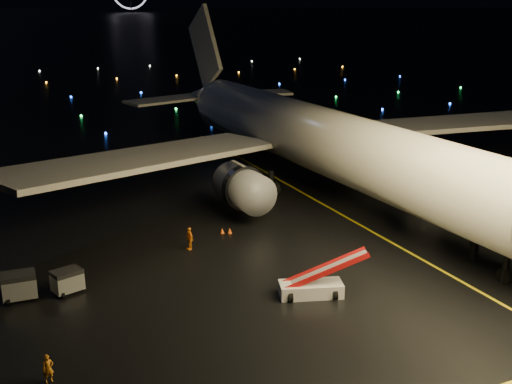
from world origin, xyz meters
The scene contains 11 objects.
lane_centre centered at (12.00, 15.00, 0.01)m, with size 0.25×80.00×0.02m, color yellow.
airliner centered at (13.43, 27.50, 9.19)m, with size 64.88×61.64×18.38m, color silver, non-canonical shape.
belt_loader centered at (1.12, 3.40, 1.52)m, with size 6.26×1.71×3.04m, color silver, non-canonical shape.
crew_a centered at (-16.47, 0.32, 0.80)m, with size 0.58×0.38×1.59m, color orange.
crew_c centered at (-3.64, 14.74, 0.93)m, with size 1.09×0.46×1.87m, color orange.
safety_cone_0 centered at (0.09, 17.02, 0.23)m, with size 0.40×0.40×0.46m, color #F05611.
safety_cone_1 centered at (3.93, 22.34, 0.24)m, with size 0.43×0.43×0.49m, color #F05611.
safety_cone_2 centered at (0.67, 16.74, 0.23)m, with size 0.41×0.41×0.47m, color #F05611.
taxiway_lights centered at (0.00, 106.00, 0.18)m, with size 164.00×92.00×0.36m, color black, non-canonical shape.
baggage_cart_0 centered at (-13.81, 10.83, 0.83)m, with size 1.95×1.36×1.66m, color gray.
baggage_cart_1 centered at (-16.89, 11.13, 0.94)m, with size 2.20×1.54×1.87m, color gray.
Camera 1 is at (-18.85, -31.03, 19.63)m, focal length 45.00 mm.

